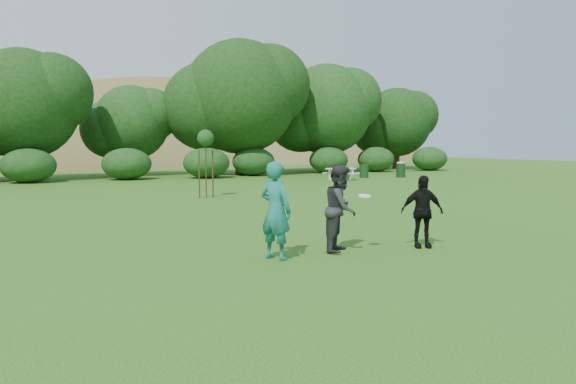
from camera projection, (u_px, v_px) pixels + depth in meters
name	position (u px, v px, depth m)	size (l,w,h in m)	color
ground	(361.00, 259.00, 11.14)	(120.00, 120.00, 0.00)	#19470C
player_teal	(276.00, 211.00, 11.00)	(0.71, 0.46, 1.94)	#176A61
player_grey	(341.00, 208.00, 11.82)	(0.89, 0.69, 1.83)	#29282B
player_black	(422.00, 211.00, 12.27)	(0.93, 0.39, 1.59)	black
trash_can_near	(364.00, 171.00, 36.97)	(0.60, 0.60, 0.90)	#153B16
frisbee	(365.00, 196.00, 11.74)	(0.27, 0.27, 0.07)	white
sapling	(206.00, 140.00, 23.30)	(0.70, 0.70, 2.85)	#362415
picnic_table	(341.00, 172.00, 34.53)	(1.80, 1.48, 0.76)	beige
trash_can_lidded	(401.00, 169.00, 37.49)	(0.60, 0.60, 1.05)	#143717
hillside	(35.00, 255.00, 71.51)	(150.00, 72.00, 52.00)	olive
tree_row	(143.00, 104.00, 37.25)	(53.92, 10.38, 9.62)	#3A2616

